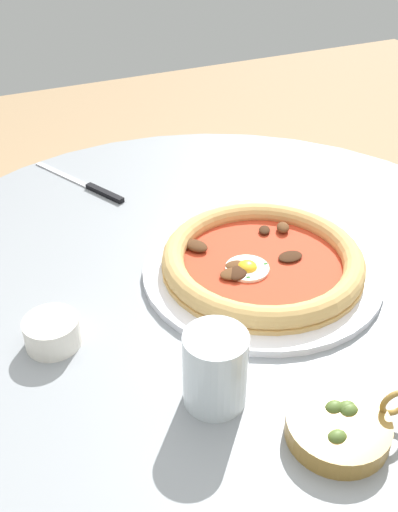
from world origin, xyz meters
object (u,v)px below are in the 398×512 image
object	(u,v)px
pizza_on_plate	(262,263)
water_glass	(215,373)
ramekin_capers	(52,331)
steak_knife	(90,187)
olive_pan	(340,426)
dining_table	(218,350)

from	to	relation	value
pizza_on_plate	water_glass	bearing A→B (deg)	-132.21
pizza_on_plate	ramekin_capers	distance (m)	0.29
steak_knife	olive_pan	world-z (taller)	olive_pan
olive_pan	pizza_on_plate	bearing A→B (deg)	76.27
pizza_on_plate	water_glass	xyz separation A→B (m)	(-0.15, -0.17, 0.02)
pizza_on_plate	water_glass	distance (m)	0.23
dining_table	steak_knife	bearing A→B (deg)	106.41
dining_table	ramekin_capers	distance (m)	0.29
water_glass	olive_pan	distance (m)	0.13
olive_pan	dining_table	bearing A→B (deg)	87.24
dining_table	pizza_on_plate	world-z (taller)	pizza_on_plate
ramekin_capers	steak_knife	bearing A→B (deg)	67.17
water_glass	ramekin_capers	bearing A→B (deg)	130.92
dining_table	steak_knife	distance (m)	0.35
olive_pan	ramekin_capers	bearing A→B (deg)	132.04
water_glass	ramekin_capers	world-z (taller)	water_glass
pizza_on_plate	olive_pan	bearing A→B (deg)	-103.73
dining_table	olive_pan	size ratio (longest dim) A/B	7.38
water_glass	steak_knife	xyz separation A→B (m)	(0.01, 0.50, -0.03)
ramekin_capers	pizza_on_plate	bearing A→B (deg)	3.30
ramekin_capers	olive_pan	xyz separation A→B (m)	(0.22, -0.25, -0.01)
dining_table	steak_knife	world-z (taller)	steak_knife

